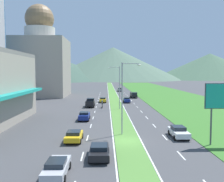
{
  "coord_description": "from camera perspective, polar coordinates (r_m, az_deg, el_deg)",
  "views": [
    {
      "loc": [
        -2.66,
        -30.62,
        8.58
      ],
      "look_at": [
        -0.78,
        47.36,
        2.79
      ],
      "focal_mm": 40.24,
      "sensor_mm": 36.0,
      "label": 1
    }
  ],
  "objects": [
    {
      "name": "ground_plane",
      "position": [
        31.91,
        3.52,
        -11.36
      ],
      "size": [
        600.0,
        600.0,
        0.0
      ],
      "primitive_type": "plane",
      "color": "#424244"
    },
    {
      "name": "grass_median",
      "position": [
        91.06,
        0.3,
        -1.14
      ],
      "size": [
        3.2,
        240.0,
        0.06
      ],
      "primitive_type": "cube",
      "color": "#518438",
      "rests_on": "ground_plane"
    },
    {
      "name": "grass_verge_right",
      "position": [
        93.94,
        12.96,
        -1.09
      ],
      "size": [
        24.0,
        240.0,
        0.06
      ],
      "primitive_type": "cube",
      "color": "#387028",
      "rests_on": "ground_plane"
    },
    {
      "name": "lane_dash_left_2",
      "position": [
        26.69,
        -6.77,
        -14.52
      ],
      "size": [
        0.16,
        2.8,
        0.01
      ],
      "primitive_type": "cube",
      "color": "silver",
      "rests_on": "ground_plane"
    },
    {
      "name": "lane_dash_left_3",
      "position": [
        33.63,
        -5.59,
        -10.54
      ],
      "size": [
        0.16,
        2.8,
        0.01
      ],
      "primitive_type": "cube",
      "color": "silver",
      "rests_on": "ground_plane"
    },
    {
      "name": "lane_dash_left_4",
      "position": [
        40.69,
        -4.83,
        -7.93
      ],
      "size": [
        0.16,
        2.8,
        0.01
      ],
      "primitive_type": "cube",
      "color": "silver",
      "rests_on": "ground_plane"
    },
    {
      "name": "lane_dash_left_5",
      "position": [
        47.81,
        -4.31,
        -6.1
      ],
      "size": [
        0.16,
        2.8,
        0.01
      ],
      "primitive_type": "cube",
      "color": "silver",
      "rests_on": "ground_plane"
    },
    {
      "name": "lane_dash_left_6",
      "position": [
        54.97,
        -3.92,
        -4.74
      ],
      "size": [
        0.16,
        2.8,
        0.01
      ],
      "primitive_type": "cube",
      "color": "silver",
      "rests_on": "ground_plane"
    },
    {
      "name": "lane_dash_left_7",
      "position": [
        62.16,
        -3.62,
        -3.69
      ],
      "size": [
        0.16,
        2.8,
        0.01
      ],
      "primitive_type": "cube",
      "color": "silver",
      "rests_on": "ground_plane"
    },
    {
      "name": "lane_dash_left_8",
      "position": [
        69.36,
        -3.39,
        -2.86
      ],
      "size": [
        0.16,
        2.8,
        0.01
      ],
      "primitive_type": "cube",
      "color": "silver",
      "rests_on": "ground_plane"
    },
    {
      "name": "lane_dash_left_9",
      "position": [
        76.58,
        -3.2,
        -2.19
      ],
      "size": [
        0.16,
        2.8,
        0.01
      ],
      "primitive_type": "cube",
      "color": "silver",
      "rests_on": "ground_plane"
    },
    {
      "name": "lane_dash_left_10",
      "position": [
        83.8,
        -3.04,
        -1.63
      ],
      "size": [
        0.16,
        2.8,
        0.01
      ],
      "primitive_type": "cube",
      "color": "silver",
      "rests_on": "ground_plane"
    },
    {
      "name": "lane_dash_left_11",
      "position": [
        91.04,
        -2.91,
        -1.17
      ],
      "size": [
        0.16,
        2.8,
        0.01
      ],
      "primitive_type": "cube",
      "color": "silver",
      "rests_on": "ground_plane"
    },
    {
      "name": "lane_dash_left_12",
      "position": [
        98.28,
        -2.8,
        -0.77
      ],
      "size": [
        0.16,
        2.8,
        0.01
      ],
      "primitive_type": "cube",
      "color": "silver",
      "rests_on": "ground_plane"
    },
    {
      "name": "lane_dash_left_13",
      "position": [
        105.52,
        -2.7,
        -0.42
      ],
      "size": [
        0.16,
        2.8,
        0.01
      ],
      "primitive_type": "cube",
      "color": "silver",
      "rests_on": "ground_plane"
    },
    {
      "name": "lane_dash_right_2",
      "position": [
        27.69,
        15.44,
        -13.94
      ],
      "size": [
        0.16,
        2.8,
        0.01
      ],
      "primitive_type": "cube",
      "color": "silver",
      "rests_on": "ground_plane"
    },
    {
      "name": "lane_dash_right_3",
      "position": [
        34.43,
        11.89,
        -10.26
      ],
      "size": [
        0.16,
        2.8,
        0.01
      ],
      "primitive_type": "cube",
      "color": "silver",
      "rests_on": "ground_plane"
    },
    {
      "name": "lane_dash_right_4",
      "position": [
        41.35,
        9.56,
        -7.78
      ],
      "size": [
        0.16,
        2.8,
        0.01
      ],
      "primitive_type": "cube",
      "color": "silver",
      "rests_on": "ground_plane"
    },
    {
      "name": "lane_dash_right_5",
      "position": [
        48.37,
        7.92,
        -6.0
      ],
      "size": [
        0.16,
        2.8,
        0.01
      ],
      "primitive_type": "cube",
      "color": "silver",
      "rests_on": "ground_plane"
    },
    {
      "name": "lane_dash_right_6",
      "position": [
        55.46,
        6.7,
        -4.68
      ],
      "size": [
        0.16,
        2.8,
        0.01
      ],
      "primitive_type": "cube",
      "color": "silver",
      "rests_on": "ground_plane"
    },
    {
      "name": "lane_dash_right_7",
      "position": [
        62.59,
        5.77,
        -3.65
      ],
      "size": [
        0.16,
        2.8,
        0.01
      ],
      "primitive_type": "cube",
      "color": "silver",
      "rests_on": "ground_plane"
    },
    {
      "name": "lane_dash_right_8",
      "position": [
        69.75,
        5.03,
        -2.83
      ],
      "size": [
        0.16,
        2.8,
        0.01
      ],
      "primitive_type": "cube",
      "color": "silver",
      "rests_on": "ground_plane"
    },
    {
      "name": "lane_dash_right_9",
      "position": [
        76.93,
        4.42,
        -2.17
      ],
      "size": [
        0.16,
        2.8,
        0.01
      ],
      "primitive_type": "cube",
      "color": "silver",
      "rests_on": "ground_plane"
    },
    {
      "name": "lane_dash_right_10",
      "position": [
        84.13,
        3.92,
        -1.62
      ],
      "size": [
        0.16,
        2.8,
        0.01
      ],
      "primitive_type": "cube",
      "color": "silver",
      "rests_on": "ground_plane"
    },
    {
      "name": "lane_dash_right_11",
      "position": [
        91.33,
        3.5,
        -1.15
      ],
      "size": [
        0.16,
        2.8,
        0.01
      ],
      "primitive_type": "cube",
      "color": "silver",
      "rests_on": "ground_plane"
    },
    {
      "name": "lane_dash_right_12",
      "position": [
        98.55,
        3.14,
        -0.75
      ],
      "size": [
        0.16,
        2.8,
        0.01
      ],
      "primitive_type": "cube",
      "color": "silver",
      "rests_on": "ground_plane"
    },
    {
      "name": "lane_dash_right_13",
      "position": [
        105.78,
        2.83,
        -0.41
      ],
      "size": [
        0.16,
        2.8,
        0.01
      ],
      "primitive_type": "cube",
      "color": "silver",
      "rests_on": "ground_plane"
    },
    {
      "name": "edge_line_median_left",
      "position": [
        91.03,
        -0.8,
        -1.16
      ],
      "size": [
        0.16,
        240.0,
        0.01
      ],
      "primitive_type": "cube",
      "color": "silver",
      "rests_on": "ground_plane"
    },
    {
      "name": "edge_line_median_right",
      "position": [
        91.13,
        1.4,
        -1.16
      ],
      "size": [
        0.16,
        240.0,
        0.01
      ],
      "primitive_type": "cube",
      "color": "silver",
      "rests_on": "ground_plane"
    },
    {
      "name": "domed_building",
      "position": [
        94.71,
        -15.96,
        6.71
      ],
      "size": [
        19.18,
        19.18,
        32.75
      ],
      "color": "#9E9384",
      "rests_on": "ground_plane"
    },
    {
      "name": "midrise_colored",
      "position": [
        116.46,
        -14.23,
        5.86
      ],
      "size": [
        13.24,
        13.24,
        24.26
      ],
      "primitive_type": "cube",
      "color": "teal",
      "rests_on": "ground_plane"
    },
    {
      "name": "hill_far_left",
      "position": [
        291.95,
        -15.25,
        5.37
      ],
      "size": [
        168.02,
        168.02,
        30.12
      ],
      "primitive_type": "cone",
      "color": "#3D5647",
      "rests_on": "ground_plane"
    },
    {
      "name": "hill_far_center",
      "position": [
        299.39,
        0.24,
        6.26
      ],
      "size": [
        159.64,
        159.64,
        38.26
      ],
      "primitive_type": "cone",
      "color": "#516B56",
      "rests_on": "ground_plane"
    },
    {
      "name": "hill_far_right",
      "position": [
        341.91,
        21.3,
        5.24
      ],
      "size": [
        145.08,
        145.08,
        32.5
      ],
      "primitive_type": "cone",
      "color": "#47664C",
      "rests_on": "ground_plane"
    },
    {
      "name": "street_lamp_near",
      "position": [
        34.2,
        2.74,
        -0.69
      ],
      "size": [
        2.66,
        0.32,
        9.92
      ],
      "color": "#99999E",
      "rests_on": "ground_plane"
    },
    {
      "name": "street_lamp_mid",
      "position": [
        58.24,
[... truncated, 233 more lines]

